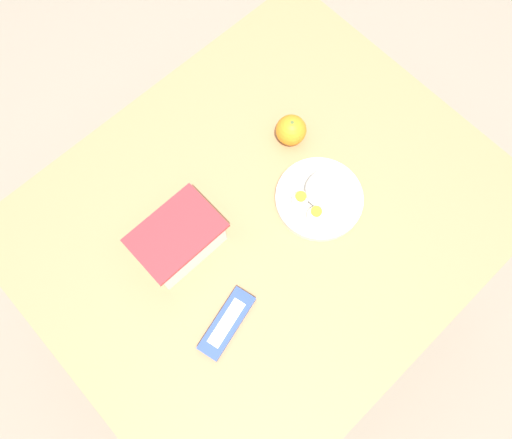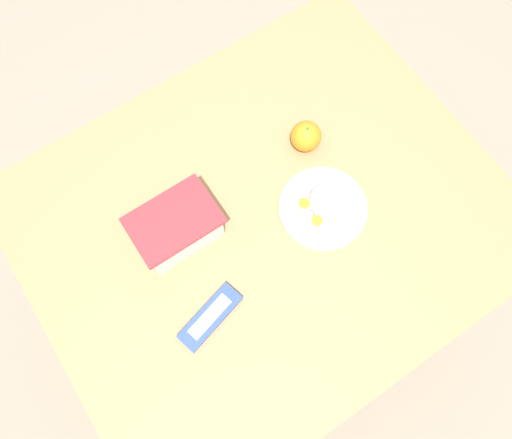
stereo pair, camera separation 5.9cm
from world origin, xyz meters
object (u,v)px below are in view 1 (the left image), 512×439
object	(u,v)px
food_container	(179,240)
candy_bar	(227,323)
rice_plate	(321,195)
orange_fruit	(291,130)

from	to	relation	value
food_container	candy_bar	size ratio (longest dim) A/B	1.15
food_container	candy_bar	world-z (taller)	food_container
food_container	rice_plate	world-z (taller)	food_container
food_container	rice_plate	distance (m)	0.34
orange_fruit	rice_plate	bearing A→B (deg)	-110.68
food_container	orange_fruit	bearing A→B (deg)	4.59
rice_plate	food_container	bearing A→B (deg)	156.81
food_container	candy_bar	bearing A→B (deg)	-102.05
food_container	orange_fruit	distance (m)	0.37
orange_fruit	rice_plate	size ratio (longest dim) A/B	0.36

